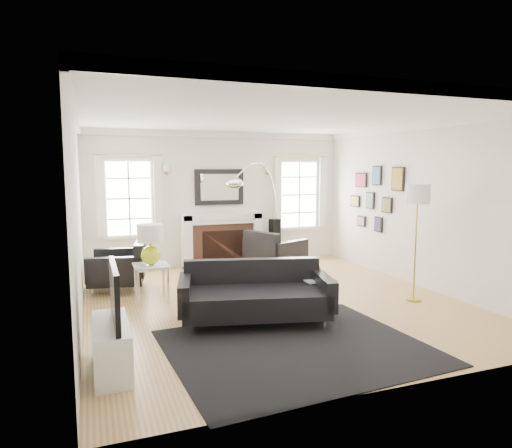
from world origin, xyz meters
name	(u,v)px	position (x,y,z in m)	size (l,w,h in m)	color
floor	(272,301)	(0.00, 0.00, 0.00)	(6.00, 6.00, 0.00)	#A57845
back_wall	(219,199)	(0.00, 3.00, 1.40)	(5.50, 0.04, 2.80)	silver
front_wall	(400,240)	(0.00, -3.00, 1.40)	(5.50, 0.04, 2.80)	silver
left_wall	(77,218)	(-2.75, 0.00, 1.40)	(0.04, 6.00, 2.80)	silver
right_wall	(421,206)	(2.75, 0.00, 1.40)	(0.04, 6.00, 2.80)	silver
ceiling	(273,116)	(0.00, 0.00, 2.80)	(5.50, 6.00, 0.02)	white
crown_molding	(273,121)	(0.00, 0.00, 2.74)	(5.50, 6.00, 0.12)	white
fireplace	(222,240)	(0.00, 2.79, 0.54)	(1.70, 0.69, 1.11)	white
mantel_mirror	(219,187)	(0.00, 2.95, 1.65)	(1.05, 0.07, 0.75)	black
window_left	(129,198)	(-1.85, 2.95, 1.46)	(1.24, 0.15, 1.62)	white
window_right	(299,194)	(1.85, 2.95, 1.46)	(1.24, 0.15, 1.62)	white
gallery_wall	(375,194)	(2.72, 1.30, 1.53)	(0.04, 1.73, 1.29)	black
tv_unit	(112,339)	(-2.44, -1.70, 0.33)	(0.35, 1.00, 1.09)	white
area_rug	(297,347)	(-0.44, -1.81, 0.01)	(2.85, 2.38, 0.01)	black
sofa	(255,295)	(-0.57, -0.77, 0.35)	(2.15, 1.34, 0.65)	black
armchair_left	(121,268)	(-2.13, 1.52, 0.37)	(1.05, 1.13, 0.67)	black
armchair_right	(273,252)	(0.82, 1.96, 0.38)	(1.21, 1.28, 0.68)	black
coffee_table	(285,296)	(-0.16, -0.83, 0.33)	(0.80, 0.80, 0.36)	silver
side_table_left	(151,272)	(-1.75, 0.64, 0.47)	(0.52, 0.52, 0.57)	silver
nesting_table	(318,286)	(0.41, -0.71, 0.37)	(0.44, 0.37, 0.49)	silver
gourd_lamp	(150,242)	(-1.75, 0.64, 0.93)	(0.39, 0.39, 0.62)	#BDD11A
orange_vase	(318,272)	(0.41, -0.71, 0.58)	(0.11, 0.11, 0.17)	#CE471A
arc_floor_lamp	(258,211)	(0.52, 2.05, 1.21)	(1.59, 1.47, 2.25)	white
stick_floor_lamp	(417,200)	(2.07, -0.73, 1.57)	(0.37, 0.37, 1.81)	#B19B3D
speaker_tower	(275,241)	(1.14, 2.65, 0.48)	(0.19, 0.19, 0.96)	black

